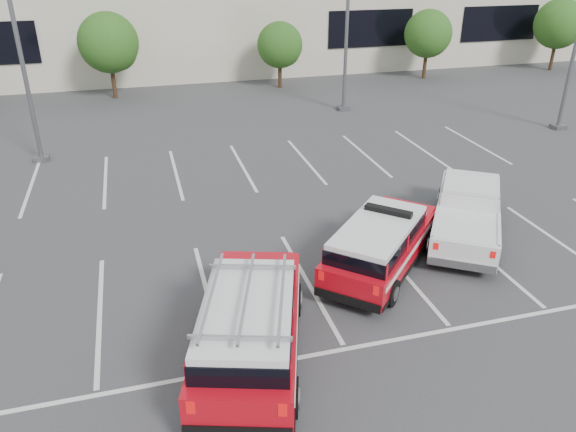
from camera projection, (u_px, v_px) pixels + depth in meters
name	position (u px, v px, depth m)	size (l,w,h in m)	color
ground	(308.00, 283.00, 15.16)	(120.00, 120.00, 0.00)	#3B3B3D
stall_markings	(269.00, 213.00, 19.05)	(23.00, 15.00, 0.01)	silver
tree_mid_left	(110.00, 45.00, 31.72)	(3.37, 3.37, 4.85)	#3F2B19
tree_mid_right	(281.00, 46.00, 34.35)	(2.77, 2.77, 3.99)	#3F2B19
tree_right	(429.00, 35.00, 36.62)	(3.07, 3.07, 4.42)	#3F2B19
tree_far_right	(559.00, 26.00, 38.90)	(3.37, 3.37, 4.85)	#3F2B19
light_pole_left	(16.00, 32.00, 21.34)	(0.90, 0.60, 10.24)	#59595E
light_pole_mid	(348.00, 10.00, 28.39)	(0.90, 0.60, 10.24)	#59595E
fire_chief_suv	(381.00, 248.00, 15.47)	(4.68, 4.79, 1.73)	#B50814
white_pickup	(467.00, 216.00, 17.39)	(4.48, 5.45, 1.63)	silver
ladder_suv	(250.00, 330.00, 12.02)	(3.45, 5.49, 2.02)	#B50814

